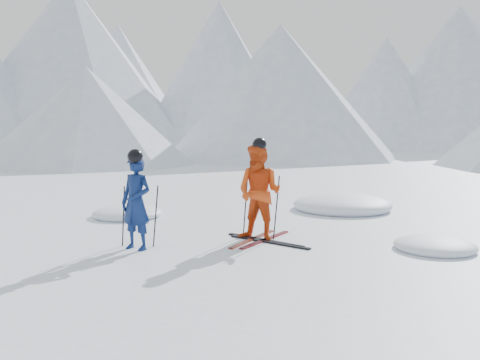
# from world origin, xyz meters

# --- Properties ---
(ground) EXTENTS (160.00, 160.00, 0.00)m
(ground) POSITION_xyz_m (0.00, 0.00, 0.00)
(ground) COLOR white
(ground) RESTS_ON ground
(mountain_range) EXTENTS (106.15, 62.94, 15.53)m
(mountain_range) POSITION_xyz_m (5.71, 35.31, 6.72)
(mountain_range) COLOR #B2BCD1
(mountain_range) RESTS_ON ground
(skier_blue) EXTENTS (0.68, 0.55, 1.60)m
(skier_blue) POSITION_xyz_m (-3.58, -0.66, 0.80)
(skier_blue) COLOR #0D1E50
(skier_blue) RESTS_ON ground
(skier_red) EXTENTS (1.04, 0.92, 1.78)m
(skier_red) POSITION_xyz_m (-1.63, 0.43, 0.89)
(skier_red) COLOR #D24210
(skier_red) RESTS_ON ground
(pole_blue_left) EXTENTS (0.11, 0.08, 1.07)m
(pole_blue_left) POSITION_xyz_m (-3.88, -0.51, 0.53)
(pole_blue_left) COLOR black
(pole_blue_left) RESTS_ON ground
(pole_blue_right) EXTENTS (0.11, 0.07, 1.07)m
(pole_blue_right) POSITION_xyz_m (-3.33, -0.41, 0.53)
(pole_blue_right) COLOR black
(pole_blue_right) RESTS_ON ground
(pole_red_left) EXTENTS (0.12, 0.09, 1.18)m
(pole_red_left) POSITION_xyz_m (-1.93, 0.68, 0.59)
(pole_red_left) COLOR black
(pole_red_left) RESTS_ON ground
(pole_red_right) EXTENTS (0.12, 0.08, 1.18)m
(pole_red_right) POSITION_xyz_m (-1.33, 0.58, 0.59)
(pole_red_right) COLOR black
(pole_red_right) RESTS_ON ground
(ski_worn_left) EXTENTS (0.59, 1.65, 0.03)m
(ski_worn_left) POSITION_xyz_m (-1.75, 0.43, 0.01)
(ski_worn_left) COLOR black
(ski_worn_left) RESTS_ON ground
(ski_worn_right) EXTENTS (0.70, 1.62, 0.03)m
(ski_worn_right) POSITION_xyz_m (-1.51, 0.43, 0.01)
(ski_worn_right) COLOR black
(ski_worn_right) RESTS_ON ground
(ski_loose_a) EXTENTS (1.52, 0.93, 0.03)m
(ski_loose_a) POSITION_xyz_m (-1.52, 0.38, 0.01)
(ski_loose_a) COLOR black
(ski_loose_a) RESTS_ON ground
(ski_loose_b) EXTENTS (1.54, 0.88, 0.03)m
(ski_loose_b) POSITION_xyz_m (-1.42, 0.23, 0.01)
(ski_loose_b) COLOR black
(ski_loose_b) RESTS_ON ground
(snow_lumps) EXTENTS (7.91, 5.96, 0.54)m
(snow_lumps) POSITION_xyz_m (-0.83, 3.44, 0.00)
(snow_lumps) COLOR white
(snow_lumps) RESTS_ON ground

